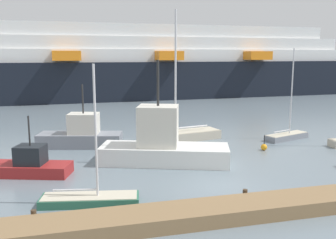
# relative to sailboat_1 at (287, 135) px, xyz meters

# --- Properties ---
(ground_plane) EXTENTS (600.00, 600.00, 0.00)m
(ground_plane) POSITION_rel_sailboat_1_xyz_m (-10.23, -9.78, -0.38)
(ground_plane) COLOR slate
(dock_pier) EXTENTS (24.99, 2.28, 0.82)m
(dock_pier) POSITION_rel_sailboat_1_xyz_m (-10.23, -13.78, -0.03)
(dock_pier) COLOR olive
(dock_pier) RESTS_ON ground_plane
(sailboat_1) EXTENTS (4.63, 2.61, 8.01)m
(sailboat_1) POSITION_rel_sailboat_1_xyz_m (0.00, 0.00, 0.00)
(sailboat_1) COLOR gray
(sailboat_1) RESTS_ON ground_plane
(sailboat_2) EXTENTS (7.37, 3.31, 11.16)m
(sailboat_2) POSITION_rel_sailboat_1_xyz_m (-9.22, 2.00, 0.17)
(sailboat_2) COLOR #BCB29E
(sailboat_2) RESTS_ON ground_plane
(sailboat_3) EXTENTS (5.08, 2.26, 7.04)m
(sailboat_3) POSITION_rel_sailboat_1_xyz_m (-17.72, -10.56, -0.05)
(sailboat_3) COLOR #2D6B51
(sailboat_3) RESTS_ON ground_plane
(fishing_boat_0) EXTENTS (5.67, 3.44, 3.77)m
(fishing_boat_0) POSITION_rel_sailboat_1_xyz_m (-21.22, -4.81, 0.25)
(fishing_boat_0) COLOR maroon
(fishing_boat_0) RESTS_ON ground_plane
(fishing_boat_2) EXTENTS (9.27, 5.64, 7.11)m
(fishing_boat_2) POSITION_rel_sailboat_1_xyz_m (-12.46, -4.40, 0.94)
(fishing_boat_2) COLOR white
(fishing_boat_2) RESTS_ON ground_plane
(fishing_boat_3) EXTENTS (7.03, 3.81, 5.11)m
(fishing_boat_3) POSITION_rel_sailboat_1_xyz_m (-17.78, 1.82, 0.58)
(fishing_boat_3) COLOR gray
(fishing_boat_3) RESTS_ON ground_plane
(channel_buoy_0) EXTENTS (0.50, 0.50, 1.23)m
(channel_buoy_0) POSITION_rel_sailboat_1_xyz_m (-3.88, -3.01, -0.11)
(channel_buoy_0) COLOR orange
(channel_buoy_0) RESTS_ON ground_plane
(cruise_ship) EXTENTS (113.95, 20.93, 18.04)m
(cruise_ship) POSITION_rel_sailboat_1_xyz_m (-19.35, 37.64, 5.33)
(cruise_ship) COLOR black
(cruise_ship) RESTS_ON ground_plane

